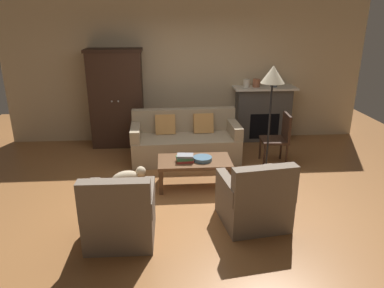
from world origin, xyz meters
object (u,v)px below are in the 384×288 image
book_stack (185,158)px  coffee_table (194,163)px  armchair_near_left (120,216)px  side_chair_wooden (279,136)px  armoire (117,98)px  mantel_vase_cream (246,83)px  armchair_near_right (254,201)px  mantel_vase_slate (274,79)px  floor_lamp (273,81)px  dog (128,178)px  couch (185,141)px  fruit_bowl (203,159)px  mantel_vase_terracotta (256,83)px  fireplace (263,113)px

book_stack → coffee_table: bearing=21.4°
armchair_near_left → side_chair_wooden: (2.51, 2.13, 0.20)m
armchair_near_left → armoire: bearing=96.8°
mantel_vase_cream → armchair_near_right: (-0.55, -3.17, -0.88)m
book_stack → mantel_vase_slate: size_ratio=0.86×
armchair_near_right → floor_lamp: 1.93m
mantel_vase_cream → armchair_near_left: 4.13m
armoire → side_chair_wooden: armoire is taller
book_stack → dog: (-0.85, -0.14, -0.23)m
couch → coffee_table: bearing=-86.2°
couch → floor_lamp: floor_lamp is taller
armchair_near_right → coffee_table: bearing=120.1°
fruit_bowl → mantel_vase_slate: size_ratio=0.91×
couch → fruit_bowl: couch is taller
coffee_table → armchair_near_right: 1.31m
couch → armchair_near_right: 2.38m
armchair_near_right → side_chair_wooden: side_chair_wooden is taller
fruit_bowl → floor_lamp: bearing=15.3°
mantel_vase_terracotta → dog: 3.42m
couch → mantel_vase_cream: bearing=35.2°
armchair_near_left → side_chair_wooden: 3.29m
book_stack → side_chair_wooden: size_ratio=0.29×
armoire → armchair_near_left: size_ratio=2.15×
fruit_bowl → mantel_vase_cream: mantel_vase_cream is taller
side_chair_wooden → dog: (-2.54, -0.96, -0.27)m
mantel_vase_cream → mantel_vase_slate: size_ratio=0.52×
couch → mantel_vase_terracotta: bearing=31.4°
couch → floor_lamp: bearing=-34.5°
book_stack → armchair_near_right: (0.80, -1.07, -0.16)m
armoire → mantel_vase_cream: armoire is taller
coffee_table → mantel_vase_terracotta: 2.61m
armchair_near_left → dog: 1.16m
armoire → book_stack: (1.22, -2.04, -0.47)m
armchair_near_left → floor_lamp: (2.16, 1.62, 1.23)m
armoire → side_chair_wooden: bearing=-22.6°
side_chair_wooden → armchair_near_right: bearing=-115.0°
floor_lamp → armoire: bearing=146.2°
fireplace → mantel_vase_cream: size_ratio=7.87×
couch → armchair_near_right: size_ratio=2.21×
fireplace → couch: (-1.66, -0.92, -0.25)m
floor_lamp → coffee_table: bearing=-167.5°
mantel_vase_terracotta → armchair_near_left: size_ratio=0.18×
fireplace → mantel_vase_cream: (-0.38, -0.02, 0.63)m
book_stack → armchair_near_left: armchair_near_left is taller
mantel_vase_slate → side_chair_wooden: mantel_vase_slate is taller
armchair_near_left → armchair_near_right: 1.64m
fireplace → mantel_vase_terracotta: size_ratio=7.80×
fruit_bowl → mantel_vase_cream: bearing=62.3°
couch → mantel_vase_slate: bearing=26.1°
armoire → side_chair_wooden: (2.90, -1.21, -0.44)m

